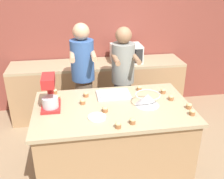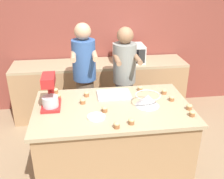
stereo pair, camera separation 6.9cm
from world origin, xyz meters
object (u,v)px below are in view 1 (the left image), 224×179
at_px(cupcake_7, 55,91).
at_px(person_left, 83,82).
at_px(person_right, 123,82).
at_px(small_plate, 97,117).
at_px(stand_mixer, 50,94).
at_px(microwave_oven, 126,53).
at_px(cupcake_10, 192,112).
at_px(mixing_bowl, 148,99).
at_px(cupcake_4, 58,97).
at_px(cupcake_2, 189,106).
at_px(cupcake_0, 86,94).
at_px(cupcake_6, 163,91).
at_px(cupcake_11, 83,101).
at_px(cupcake_5, 105,109).
at_px(cupcake_1, 133,121).
at_px(cupcake_3, 118,125).
at_px(cupcake_9, 171,97).
at_px(cupcake_8, 139,88).
at_px(baking_tray, 113,94).

bearing_deg(cupcake_7, person_left, 44.82).
distance_m(person_right, small_plate, 1.12).
height_order(person_left, stand_mixer, person_left).
bearing_deg(microwave_oven, cupcake_10, -80.62).
relative_size(mixing_bowl, cupcake_7, 4.33).
relative_size(mixing_bowl, cupcake_4, 4.33).
height_order(cupcake_4, cupcake_7, same).
bearing_deg(stand_mixer, cupcake_2, -9.77).
distance_m(person_right, microwave_oven, 0.77).
relative_size(microwave_oven, cupcake_0, 7.63).
distance_m(cupcake_6, cupcake_11, 0.98).
bearing_deg(cupcake_5, cupcake_1, -50.03).
height_order(cupcake_2, cupcake_11, same).
distance_m(person_right, cupcake_2, 1.11).
xyz_separation_m(person_left, cupcake_6, (0.93, -0.56, 0.05)).
height_order(small_plate, cupcake_4, cupcake_4).
bearing_deg(cupcake_2, cupcake_6, 109.64).
xyz_separation_m(person_left, cupcake_3, (0.25, -1.22, 0.05)).
height_order(person_right, cupcake_1, person_right).
xyz_separation_m(mixing_bowl, cupcake_10, (0.39, -0.29, -0.04)).
bearing_deg(cupcake_9, cupcake_4, 170.25).
bearing_deg(cupcake_8, cupcake_0, -173.96).
height_order(cupcake_5, cupcake_10, same).
distance_m(baking_tray, cupcake_4, 0.65).
relative_size(cupcake_3, cupcake_10, 1.00).
relative_size(cupcake_4, cupcake_8, 1.00).
height_order(cupcake_6, cupcake_8, same).
xyz_separation_m(mixing_bowl, cupcake_4, (-0.98, 0.29, -0.04)).
distance_m(cupcake_0, cupcake_1, 0.78).
distance_m(mixing_bowl, cupcake_11, 0.72).
height_order(cupcake_0, cupcake_11, same).
relative_size(stand_mixer, cupcake_8, 5.88).
distance_m(cupcake_3, cupcake_11, 0.61).
distance_m(person_left, cupcake_11, 0.69).
height_order(mixing_bowl, cupcake_4, mixing_bowl).
bearing_deg(cupcake_7, cupcake_5, -44.73).
bearing_deg(cupcake_7, microwave_oven, 44.43).
xyz_separation_m(cupcake_6, cupcake_8, (-0.26, 0.13, 0.00)).
relative_size(person_right, stand_mixer, 4.35).
bearing_deg(cupcake_11, cupcake_6, 7.13).
xyz_separation_m(baking_tray, cupcake_6, (0.60, -0.03, 0.01)).
relative_size(person_right, mixing_bowl, 5.90).
xyz_separation_m(stand_mixer, cupcake_11, (0.34, 0.03, -0.13)).
bearing_deg(baking_tray, cupcake_0, 175.72).
relative_size(person_left, cupcake_4, 26.58).
relative_size(cupcake_9, cupcake_10, 1.00).
bearing_deg(cupcake_10, cupcake_3, -171.85).
bearing_deg(microwave_oven, cupcake_2, -79.04).
bearing_deg(stand_mixer, person_right, 37.53).
relative_size(microwave_oven, cupcake_7, 7.63).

